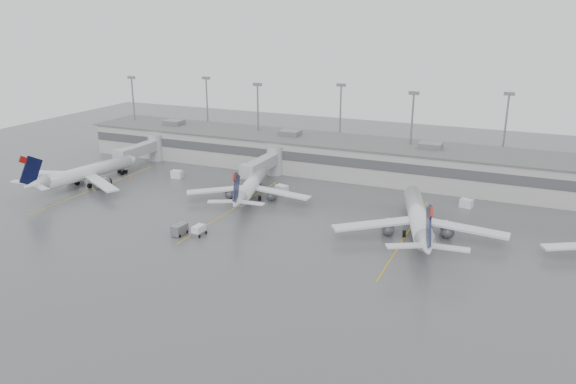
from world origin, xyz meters
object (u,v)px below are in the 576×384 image
at_px(jet_mid_right, 419,218).
at_px(baggage_tug, 199,231).
at_px(jet_mid_left, 250,186).
at_px(jet_far_left, 84,173).

bearing_deg(jet_mid_right, baggage_tug, -173.34).
xyz_separation_m(jet_mid_left, jet_mid_right, (36.50, -6.44, 0.41)).
bearing_deg(jet_mid_right, jet_far_left, 163.73).
bearing_deg(baggage_tug, jet_far_left, 162.02).
height_order(jet_far_left, jet_mid_left, jet_far_left).
relative_size(jet_mid_left, jet_mid_right, 0.88).
relative_size(jet_far_left, jet_mid_left, 1.07).
distance_m(jet_mid_left, baggage_tug, 21.81).
distance_m(jet_far_left, baggage_tug, 42.55).
relative_size(jet_mid_right, baggage_tug, 11.39).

